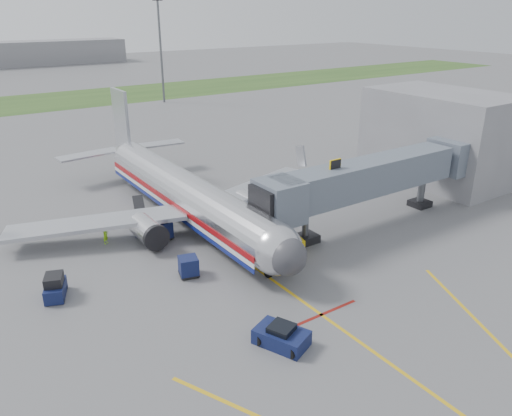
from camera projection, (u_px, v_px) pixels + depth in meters
ground at (284, 288)px, 35.67m from camera, size 400.00×400.00×0.00m
grass_strip at (25, 104)px, 104.67m from camera, size 300.00×25.00×0.01m
apron_markings at (359, 341)px, 30.00m from camera, size 21.52×50.00×0.01m
airliner at (186, 193)px, 46.38m from camera, size 32.10×35.67×10.25m
jet_bridge at (366, 179)px, 44.56m from camera, size 25.30×4.00×6.90m
terminal at (440, 136)px, 57.15m from camera, size 10.00×16.00×10.00m
light_mast_right at (161, 49)px, 102.22m from camera, size 2.00×0.44×20.40m
pushback_tug at (281, 336)px, 29.58m from camera, size 2.98×3.61×1.30m
baggage_tug at (55, 287)px, 34.35m from camera, size 2.05×2.71×1.70m
baggage_cart_a at (189, 266)px, 37.10m from camera, size 1.71×1.71×1.50m
baggage_cart_b at (143, 223)px, 44.50m from camera, size 1.61×1.61×1.65m
baggage_cart_c at (161, 231)px, 42.82m from camera, size 1.89×1.89×1.71m
belt_loader at (141, 222)px, 45.27m from camera, size 2.54×4.78×2.25m
ground_power_cart at (294, 247)px, 40.56m from camera, size 1.65×1.26×1.19m
ramp_worker at (105, 235)px, 42.20m from camera, size 0.66×0.62×1.52m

